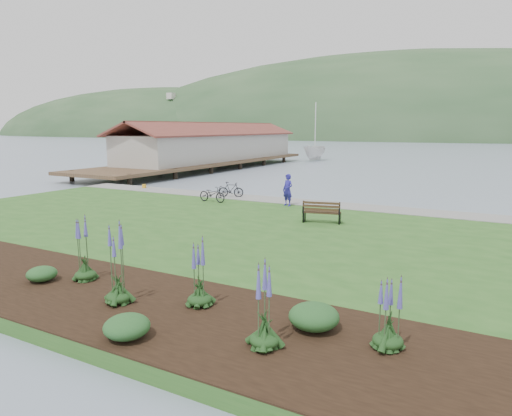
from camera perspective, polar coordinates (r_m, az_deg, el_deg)
The scene contains 19 objects.
ground at distance 21.51m, azimuth -2.25°, elevation -2.90°, with size 600.00×600.00×0.00m, color gray.
lawn at distance 19.82m, azimuth -5.23°, elevation -3.46°, with size 34.00×20.00×0.40m, color #2B5B20.
shoreline_path at distance 27.47m, azimuth 5.16°, elevation 0.79°, with size 34.00×2.20×0.03m, color gray.
garden_bed at distance 12.12m, azimuth -14.23°, elevation -11.54°, with size 24.00×4.40×0.04m, color black.
pier_pavilion at distance 54.98m, azimuth -5.44°, elevation 7.73°, with size 8.00×36.00×5.40m.
park_bench at distance 21.49m, azimuth 8.21°, elevation -0.46°, with size 1.84×1.06×1.07m.
person at distance 25.95m, azimuth 3.99°, elevation 2.61°, with size 0.78×0.53×2.13m, color #2A229C.
bicycle_a at distance 27.42m, azimuth -5.50°, elevation 1.77°, with size 1.87×0.65×0.98m, color black.
bicycle_b at distance 29.25m, azimuth -3.15°, elevation 2.32°, with size 1.63×0.47×0.98m, color black.
sailboat at distance 67.79m, azimuth 7.33°, elevation 5.89°, with size 10.14×10.32×26.73m, color silver.
pannier at distance 34.46m, azimuth -13.80°, elevation 2.64°, with size 0.18×0.28×0.30m, color #F4AA1C.
echium_0 at distance 11.95m, azimuth -16.98°, elevation -6.94°, with size 0.62×0.62×2.37m.
echium_1 at distance 11.46m, azimuth -7.11°, elevation -8.75°, with size 0.62×0.62×1.88m.
echium_2 at distance 9.34m, azimuth 1.11°, elevation -13.27°, with size 0.62×0.62×1.84m.
echium_3 at distance 9.67m, azimuth 16.30°, elevation -12.80°, with size 0.62×0.62×1.74m.
echium_4 at distance 14.05m, azimuth -20.74°, elevation -4.76°, with size 0.62×0.62×2.30m.
shrub_0 at distance 14.65m, azimuth -25.20°, elevation -7.45°, with size 0.85×0.85×0.42m, color #1E4C21.
shrub_1 at distance 10.27m, azimuth -15.84°, elevation -14.07°, with size 0.98×0.98×0.49m, color #1E4C21.
shrub_2 at distance 10.37m, azimuth 7.25°, elevation -13.29°, with size 1.12×1.12×0.56m, color #1E4C21.
Camera 1 is at (10.80, -17.97, 4.81)m, focal length 32.00 mm.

